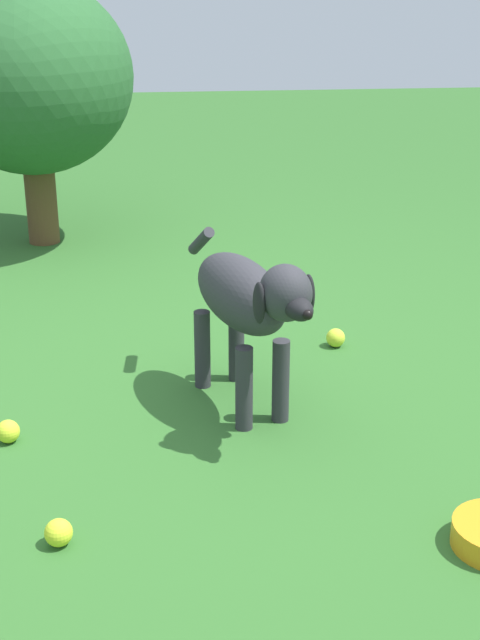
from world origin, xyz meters
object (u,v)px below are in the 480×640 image
at_px(tennis_ball_1, 8,431).
at_px(tennis_ball_2, 336,338).
at_px(dog, 247,301).
at_px(tennis_ball_0, 59,533).

xyz_separation_m(tennis_ball_1, tennis_ball_2, (-0.56, 1.05, 0.00)).
relative_size(dog, tennis_ball_2, 11.32).
bearing_deg(tennis_ball_0, dog, 141.06).
bearing_deg(tennis_ball_1, tennis_ball_0, 19.71).
height_order(tennis_ball_0, tennis_ball_2, same).
relative_size(tennis_ball_0, tennis_ball_1, 1.00).
bearing_deg(tennis_ball_0, tennis_ball_1, -160.29).
relative_size(dog, tennis_ball_0, 11.32).
xyz_separation_m(tennis_ball_0, tennis_ball_1, (-0.50, -0.18, 0.00)).
bearing_deg(tennis_ball_1, tennis_ball_2, 118.06).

